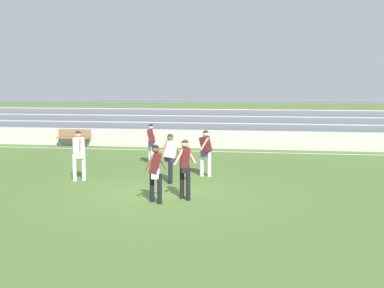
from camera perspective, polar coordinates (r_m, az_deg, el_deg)
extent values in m
plane|color=#4C6B30|center=(14.52, -3.39, -6.07)|extent=(160.00, 160.00, 0.00)
cube|color=white|center=(24.34, 1.93, -0.85)|extent=(44.00, 0.12, 0.01)
cube|color=#BCB7AD|center=(25.49, 2.30, 0.51)|extent=(48.00, 0.16, 0.90)
cube|color=#B2B2B7|center=(27.06, -1.28, 0.67)|extent=(27.98, 0.36, 0.08)
cube|color=slate|center=(26.88, -1.36, 0.25)|extent=(27.98, 0.04, 0.36)
cube|color=#B2B2B7|center=(27.80, -0.98, 1.58)|extent=(27.98, 0.36, 0.08)
cube|color=slate|center=(27.63, -1.05, 1.17)|extent=(27.98, 0.04, 0.36)
cube|color=#B2B2B7|center=(28.56, -0.69, 2.43)|extent=(27.98, 0.36, 0.08)
cube|color=slate|center=(28.38, -0.76, 2.04)|extent=(27.98, 0.04, 0.36)
cube|color=#B2B2B7|center=(29.32, -0.41, 3.24)|extent=(27.98, 0.36, 0.08)
cube|color=slate|center=(29.13, -0.48, 2.87)|extent=(27.98, 0.04, 0.36)
cube|color=#B2B2B7|center=(30.09, -0.15, 4.01)|extent=(27.98, 0.36, 0.08)
cube|color=slate|center=(29.90, -0.21, 3.65)|extent=(27.98, 0.04, 0.36)
cylinder|color=slate|center=(30.31, -0.07, 5.07)|extent=(27.98, 0.06, 0.06)
cube|color=olive|center=(27.05, -13.58, 0.68)|extent=(1.80, 0.40, 0.06)
cube|color=olive|center=(27.19, -13.44, 1.25)|extent=(1.80, 0.05, 0.40)
cylinder|color=#47474C|center=(27.38, -15.06, 0.24)|extent=(0.07, 0.07, 0.45)
cylinder|color=#47474C|center=(26.77, -12.03, 0.18)|extent=(0.07, 0.07, 0.45)
cylinder|color=black|center=(16.23, -2.55, -3.15)|extent=(0.13, 0.13, 0.86)
cylinder|color=black|center=(16.52, -2.49, -2.97)|extent=(0.13, 0.13, 0.86)
cube|color=#232847|center=(16.31, -2.53, -1.64)|extent=(0.42, 0.40, 0.24)
cube|color=white|center=(16.27, -2.53, -0.60)|extent=(0.51, 0.50, 0.59)
cylinder|color=brown|center=(16.26, -3.24, -0.47)|extent=(0.27, 0.30, 0.49)
cylinder|color=brown|center=(16.27, -1.83, -0.46)|extent=(0.27, 0.30, 0.49)
sphere|color=brown|center=(16.23, -2.54, 0.75)|extent=(0.21, 0.21, 0.21)
sphere|color=black|center=(16.23, -2.54, 0.82)|extent=(0.20, 0.20, 0.20)
cylinder|color=white|center=(17.65, 1.14, -2.33)|extent=(0.13, 0.13, 0.87)
cylinder|color=white|center=(17.56, 2.02, -2.38)|extent=(0.13, 0.13, 0.87)
cube|color=#232847|center=(17.54, 1.58, -1.02)|extent=(0.34, 0.42, 0.24)
cube|color=#56191E|center=(17.50, 1.59, -0.05)|extent=(0.47, 0.48, 0.60)
cylinder|color=beige|center=(17.69, 1.72, 0.15)|extent=(0.35, 0.20, 0.48)
cylinder|color=beige|center=(17.31, 1.45, 0.00)|extent=(0.35, 0.20, 0.48)
sphere|color=beige|center=(17.46, 1.59, 1.21)|extent=(0.21, 0.21, 0.21)
sphere|color=black|center=(17.46, 1.59, 1.27)|extent=(0.20, 0.20, 0.20)
cylinder|color=black|center=(13.55, -3.78, -5.20)|extent=(0.13, 0.13, 0.83)
cylinder|color=black|center=(13.80, -4.65, -4.99)|extent=(0.13, 0.13, 0.83)
cube|color=white|center=(13.60, -4.23, -3.45)|extent=(0.28, 0.39, 0.24)
cube|color=#56191E|center=(13.55, -4.24, -2.20)|extent=(0.42, 0.44, 0.60)
cylinder|color=brown|center=(13.42, -4.95, -2.13)|extent=(0.35, 0.13, 0.48)
cylinder|color=brown|center=(13.66, -3.55, -1.96)|extent=(0.35, 0.13, 0.48)
sphere|color=brown|center=(13.49, -4.26, -0.59)|extent=(0.21, 0.21, 0.21)
sphere|color=black|center=(13.49, -4.26, -0.50)|extent=(0.20, 0.20, 0.20)
cylinder|color=white|center=(17.18, -13.45, -2.68)|extent=(0.13, 0.13, 0.92)
cylinder|color=white|center=(17.24, -12.43, -2.62)|extent=(0.13, 0.13, 0.92)
cube|color=white|center=(17.14, -12.98, -1.19)|extent=(0.42, 0.36, 0.24)
cube|color=white|center=(17.10, -13.00, -0.20)|extent=(0.47, 0.42, 0.58)
cylinder|color=#D6A884|center=(17.30, -13.15, 0.00)|extent=(0.19, 0.27, 0.51)
cylinder|color=#D6A884|center=(16.90, -12.86, -0.15)|extent=(0.19, 0.27, 0.51)
sphere|color=#D6A884|center=(17.06, -13.04, 1.08)|extent=(0.21, 0.21, 0.21)
sphere|color=black|center=(17.06, -13.04, 1.15)|extent=(0.20, 0.20, 0.20)
cylinder|color=white|center=(20.55, -4.89, -1.05)|extent=(0.13, 0.13, 0.87)
cylinder|color=white|center=(20.34, -4.60, -1.13)|extent=(0.13, 0.13, 0.87)
cube|color=#232847|center=(20.39, -4.76, 0.07)|extent=(0.29, 0.40, 0.24)
cube|color=#56191E|center=(20.36, -4.77, 0.91)|extent=(0.40, 0.44, 0.59)
cylinder|color=beige|center=(20.49, -4.38, 1.05)|extent=(0.28, 0.13, 0.51)
cylinder|color=beige|center=(20.23, -5.16, 0.97)|extent=(0.28, 0.13, 0.51)
sphere|color=beige|center=(20.33, -4.78, 1.99)|extent=(0.21, 0.21, 0.21)
sphere|color=black|center=(20.32, -4.78, 2.04)|extent=(0.20, 0.20, 0.20)
cylinder|color=black|center=(13.90, -0.45, -4.68)|extent=(0.13, 0.13, 0.93)
cylinder|color=black|center=(14.15, -1.16, -4.48)|extent=(0.13, 0.13, 0.93)
cube|color=black|center=(13.95, -0.81, -2.79)|extent=(0.31, 0.41, 0.24)
cube|color=#56191E|center=(13.90, -0.82, -1.57)|extent=(0.39, 0.45, 0.58)
cylinder|color=#D6A884|center=(13.78, -1.49, -1.48)|extent=(0.33, 0.16, 0.49)
cylinder|color=#D6A884|center=(14.02, -0.15, -1.34)|extent=(0.33, 0.16, 0.49)
sphere|color=#D6A884|center=(13.85, -0.82, 0.01)|extent=(0.21, 0.21, 0.21)
sphere|color=black|center=(13.85, -0.82, 0.10)|extent=(0.20, 0.20, 0.20)
sphere|color=orange|center=(17.06, -0.51, -3.75)|extent=(0.22, 0.22, 0.22)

